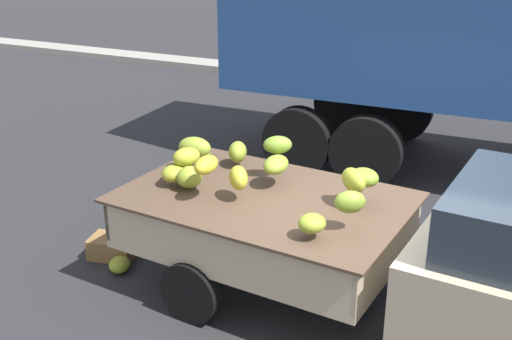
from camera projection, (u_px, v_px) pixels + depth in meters
ground at (365, 311)px, 6.44m from camera, size 220.00×220.00×0.00m
curb_strip at (486, 95)px, 14.14m from camera, size 80.00×0.80×0.16m
pickup_truck at (460, 262)px, 5.59m from camera, size 5.21×2.24×1.70m
fallen_banana_bunch_near_tailgate at (119, 265)px, 7.14m from camera, size 0.35×0.37×0.17m
produce_crate at (113, 247)px, 7.44m from camera, size 0.58×0.46×0.25m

